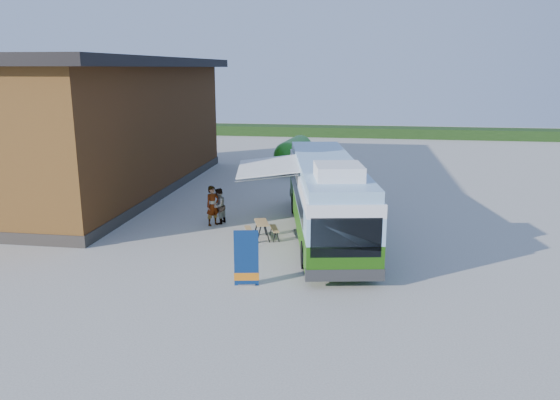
% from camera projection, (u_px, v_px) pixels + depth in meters
% --- Properties ---
extents(ground, '(100.00, 100.00, 0.00)m').
position_uv_depth(ground, '(245.00, 257.00, 20.62)').
color(ground, '#BCB7AD').
rests_on(ground, ground).
extents(barn, '(9.60, 21.20, 7.50)m').
position_uv_depth(barn, '(101.00, 129.00, 30.93)').
color(barn, brown).
rests_on(barn, ground).
extents(hedge, '(40.00, 3.00, 1.00)m').
position_uv_depth(hedge, '(401.00, 132.00, 55.82)').
color(hedge, '#264419').
rests_on(hedge, ground).
extents(bus, '(4.64, 12.34, 3.71)m').
position_uv_depth(bus, '(326.00, 195.00, 22.87)').
color(bus, '#346510').
rests_on(bus, ground).
extents(awning, '(3.49, 4.85, 0.54)m').
position_uv_depth(awning, '(274.00, 170.00, 23.24)').
color(awning, white).
rests_on(awning, ground).
extents(banner, '(0.81, 0.28, 1.88)m').
position_uv_depth(banner, '(246.00, 263.00, 17.72)').
color(banner, navy).
rests_on(banner, ground).
extents(picnic_table, '(1.61, 1.52, 0.75)m').
position_uv_depth(picnic_table, '(262.00, 226.00, 22.58)').
color(picnic_table, tan).
rests_on(picnic_table, ground).
extents(person_a, '(0.77, 0.78, 1.82)m').
position_uv_depth(person_a, '(213.00, 206.00, 24.54)').
color(person_a, '#999999').
rests_on(person_a, ground).
extents(person_b, '(0.81, 0.93, 1.65)m').
position_uv_depth(person_b, '(219.00, 206.00, 24.79)').
color(person_b, '#999999').
rests_on(person_b, ground).
extents(slurry_tanker, '(2.21, 5.96, 2.21)m').
position_uv_depth(slurry_tanker, '(294.00, 152.00, 37.77)').
color(slurry_tanker, '#1E7715').
rests_on(slurry_tanker, ground).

